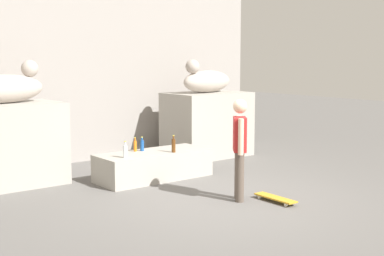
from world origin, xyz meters
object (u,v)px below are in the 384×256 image
bottle_brown (174,145)px  bottle_blue (142,145)px  bottle_clear (125,151)px  skater (240,145)px  bottle_orange (135,146)px  statue_reclining_right (206,80)px  skateboard (275,198)px  statue_reclining_left (6,88)px

bottle_brown → bottle_blue: (-0.38, 0.52, -0.03)m
bottle_clear → bottle_brown: bearing=-4.6°
bottle_blue → bottle_clear: bearing=-145.9°
skater → bottle_clear: skater is taller
bottle_orange → bottle_blue: same height
statue_reclining_right → bottle_orange: bearing=8.4°
bottle_brown → bottle_clear: bearing=175.4°
bottle_clear → bottle_orange: (0.50, 0.46, -0.01)m
bottle_blue → bottle_brown: bearing=-53.7°
statue_reclining_right → skateboard: bearing=53.4°
statue_reclining_right → bottle_orange: statue_reclining_right is taller
statue_reclining_right → bottle_blue: (-2.46, -1.01, -1.15)m
bottle_clear → bottle_blue: bearing=34.1°
skater → bottle_blue: size_ratio=6.08×
skater → statue_reclining_right: bearing=6.9°
statue_reclining_right → bottle_brown: (-2.08, -1.53, -1.12)m
statue_reclining_right → bottle_orange: size_ratio=6.13×
statue_reclining_right → bottle_brown: size_ratio=5.10×
bottle_blue → skater: bearing=-82.0°
statue_reclining_left → bottle_clear: size_ratio=5.54×
statue_reclining_right → bottle_orange: (-2.60, -0.99, -1.15)m
statue_reclining_left → skater: (2.57, -3.43, -0.87)m
skateboard → bottle_orange: size_ratio=2.93×
bottle_brown → bottle_clear: bottle_brown is taller
statue_reclining_left → statue_reclining_right: (4.69, -0.02, 0.00)m
statue_reclining_left → bottle_orange: statue_reclining_left is taller
statue_reclining_right → bottle_brown: bearing=23.9°
skateboard → bottle_clear: bottle_clear is taller
statue_reclining_right → skateboard: (-1.74, -3.86, -1.73)m
statue_reclining_left → bottle_brown: bearing=-44.9°
statue_reclining_right → bottle_blue: 2.90m
bottle_orange → statue_reclining_right: bearing=20.8°
skateboard → statue_reclining_left: bearing=38.6°
bottle_blue → statue_reclining_left: bearing=155.2°
bottle_brown → bottle_orange: bottle_brown is taller
statue_reclining_left → skateboard: 5.17m
skater → bottle_orange: bearing=49.9°
statue_reclining_left → bottle_brown: 3.24m
bottle_blue → bottle_orange: bearing=169.4°
bottle_orange → bottle_clear: bearing=-137.5°
skater → bottle_clear: (-0.98, 1.97, -0.26)m
statue_reclining_right → bottle_clear: size_ratio=5.53×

